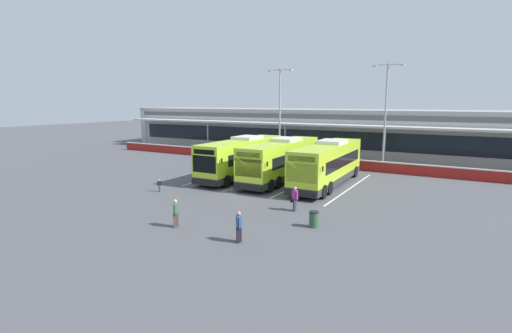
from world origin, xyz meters
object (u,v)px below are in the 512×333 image
object	(u,v)px
coach_bus_left_centre	(281,161)
lamp_post_centre	(386,109)
pedestrian_with_handbag	(295,198)
coach_bus_leftmost	(242,158)
coach_bus_centre	(328,164)
pedestrian_near_bin	(176,212)
pedestrian_in_dark_coat	(239,226)
pedestrian_child	(160,185)
lamp_post_west	(280,108)
litter_bin	(314,219)

from	to	relation	value
coach_bus_left_centre	lamp_post_centre	bearing A→B (deg)	60.06
pedestrian_with_handbag	lamp_post_centre	bearing A→B (deg)	85.75
coach_bus_leftmost	coach_bus_centre	xyz separation A→B (m)	(8.28, 0.47, 0.00)
coach_bus_left_centre	pedestrian_with_handbag	distance (m)	9.85
pedestrian_near_bin	pedestrian_with_handbag	bearing A→B (deg)	54.62
coach_bus_leftmost	coach_bus_centre	size ratio (longest dim) A/B	1.00
coach_bus_left_centre	pedestrian_with_handbag	size ratio (longest dim) A/B	7.53
pedestrian_in_dark_coat	lamp_post_centre	xyz separation A→B (m)	(1.61, 26.31, 5.42)
coach_bus_leftmost	coach_bus_left_centre	world-z (taller)	same
coach_bus_left_centre	pedestrian_near_bin	distance (m)	14.74
pedestrian_child	coach_bus_leftmost	bearing A→B (deg)	74.62
coach_bus_leftmost	pedestrian_child	world-z (taller)	coach_bus_leftmost
pedestrian_near_bin	lamp_post_west	bearing A→B (deg)	103.99
pedestrian_in_dark_coat	lamp_post_centre	distance (m)	26.91
coach_bus_left_centre	pedestrian_child	xyz separation A→B (m)	(-6.31, -8.88, -1.24)
coach_bus_centre	coach_bus_left_centre	bearing A→B (deg)	-177.89
litter_bin	pedestrian_child	bearing A→B (deg)	172.09
pedestrian_near_bin	lamp_post_centre	size ratio (longest dim) A/B	0.15
pedestrian_near_bin	litter_bin	xyz separation A→B (m)	(6.78, 3.92, -0.41)
pedestrian_with_handbag	litter_bin	distance (m)	3.35
pedestrian_with_handbag	lamp_post_west	world-z (taller)	lamp_post_west
lamp_post_centre	litter_bin	xyz separation A→B (m)	(0.81, -22.22, -5.82)
pedestrian_child	litter_bin	xyz separation A→B (m)	(13.70, -1.90, -0.07)
pedestrian_child	pedestrian_near_bin	size ratio (longest dim) A/B	0.62
pedestrian_with_handbag	lamp_post_west	size ratio (longest dim) A/B	0.15
coach_bus_left_centre	pedestrian_near_bin	bearing A→B (deg)	-87.61
coach_bus_leftmost	pedestrian_child	xyz separation A→B (m)	(-2.36, -8.57, -1.24)
pedestrian_child	lamp_post_west	xyz separation A→B (m)	(0.41, 20.33, 5.75)
lamp_post_centre	pedestrian_with_handbag	bearing A→B (deg)	-94.25
coach_bus_left_centre	litter_bin	size ratio (longest dim) A/B	13.12
coach_bus_leftmost	lamp_post_centre	xyz separation A→B (m)	(10.54, 11.75, 4.50)
coach_bus_leftmost	coach_bus_centre	bearing A→B (deg)	3.28
coach_bus_left_centre	pedestrian_child	bearing A→B (deg)	-125.39
coach_bus_centre	lamp_post_centre	distance (m)	12.35
lamp_post_centre	litter_bin	world-z (taller)	lamp_post_centre
pedestrian_child	litter_bin	distance (m)	13.84
coach_bus_leftmost	pedestrian_child	bearing A→B (deg)	-105.38
pedestrian_with_handbag	litter_bin	world-z (taller)	pedestrian_with_handbag
pedestrian_in_dark_coat	pedestrian_near_bin	distance (m)	4.36
coach_bus_left_centre	coach_bus_centre	world-z (taller)	same
pedestrian_near_bin	pedestrian_in_dark_coat	bearing A→B (deg)	-2.35
lamp_post_west	coach_bus_leftmost	bearing A→B (deg)	-80.59
lamp_post_centre	coach_bus_centre	bearing A→B (deg)	-101.31
coach_bus_left_centre	pedestrian_near_bin	size ratio (longest dim) A/B	7.53
pedestrian_in_dark_coat	coach_bus_left_centre	bearing A→B (deg)	108.48
coach_bus_centre	pedestrian_near_bin	size ratio (longest dim) A/B	7.53
coach_bus_leftmost	lamp_post_west	world-z (taller)	lamp_post_west
lamp_post_centre	coach_bus_left_centre	bearing A→B (deg)	-119.94
pedestrian_near_bin	lamp_post_centre	distance (m)	27.35
pedestrian_child	lamp_post_west	world-z (taller)	lamp_post_west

